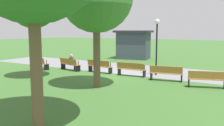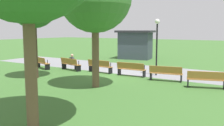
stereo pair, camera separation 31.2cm
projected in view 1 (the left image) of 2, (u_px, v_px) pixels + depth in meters
name	position (u px, v px, depth m)	size (l,w,h in m)	color
ground_plane	(115.00, 74.00, 16.79)	(120.00, 120.00, 0.00)	#3D6B2D
path_paving	(133.00, 69.00, 18.92)	(26.58, 4.74, 0.01)	gray
bench_0	(40.00, 63.00, 19.00)	(1.91, 1.02, 0.89)	#B27538
bench_1	(70.00, 64.00, 18.27)	(1.91, 0.81, 0.89)	#B27538
bench_2	(99.00, 66.00, 17.27)	(1.88, 0.59, 0.89)	#B27538
bench_3	(131.00, 69.00, 16.00)	(1.88, 0.59, 0.89)	#B27538
bench_4	(166.00, 73.00, 14.48)	(1.91, 0.81, 0.89)	#B27538
bench_5	(207.00, 79.00, 12.74)	(1.91, 1.02, 0.89)	#B27538
person_seated	(72.00, 62.00, 18.27)	(0.40, 0.56, 1.20)	#2D3347
tree_0	(33.00, 4.00, 14.84)	(2.91, 2.91, 5.92)	#4C3828
lamp_post	(157.00, 36.00, 16.12)	(0.32, 0.32, 3.62)	black
kiosk	(134.00, 44.00, 25.57)	(4.01, 3.26, 2.86)	#38424C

